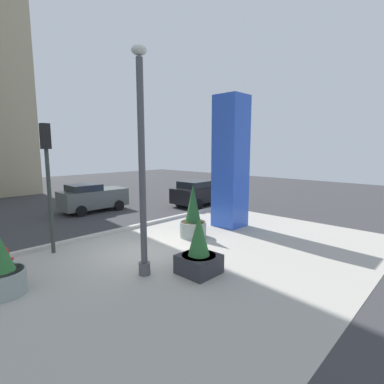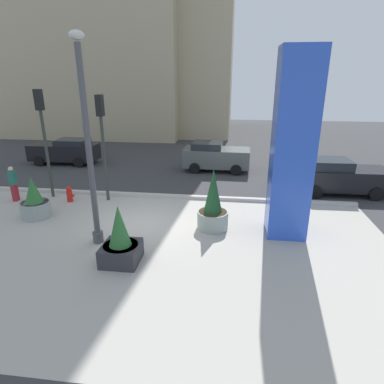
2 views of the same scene
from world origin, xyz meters
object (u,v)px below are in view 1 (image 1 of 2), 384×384
at_px(car_passing_lane, 92,197).
at_px(car_intersection, 201,192).
at_px(potted_plant_curbside, 1,272).
at_px(traffic_light_corner, 47,167).
at_px(potted_plant_near_left, 193,218).
at_px(potted_plant_by_pillar, 199,251).
at_px(lamp_post, 142,169).
at_px(fire_hydrant, 5,258).
at_px(art_pillar_blue, 231,162).

bearing_deg(car_passing_lane, car_intersection, -28.80).
bearing_deg(car_passing_lane, potted_plant_curbside, -130.38).
bearing_deg(traffic_light_corner, car_passing_lane, 51.18).
bearing_deg(potted_plant_near_left, potted_plant_by_pillar, -133.93).
relative_size(lamp_post, potted_plant_by_pillar, 3.54).
distance_m(potted_plant_by_pillar, car_intersection, 11.43).
distance_m(potted_plant_near_left, car_passing_lane, 8.29).
distance_m(potted_plant_near_left, fire_hydrant, 7.07).
xyz_separation_m(potted_plant_by_pillar, traffic_light_corner, (-2.43, 5.20, 2.51)).
bearing_deg(art_pillar_blue, potted_plant_by_pillar, -152.92).
distance_m(potted_plant_near_left, potted_plant_curbside, 7.30).
xyz_separation_m(lamp_post, potted_plant_by_pillar, (1.24, -1.16, -2.58)).
height_order(lamp_post, fire_hydrant, lamp_post).
distance_m(potted_plant_curbside, potted_plant_by_pillar, 5.48).
xyz_separation_m(lamp_post, art_pillar_blue, (6.57, 1.57, -0.08)).
height_order(potted_plant_by_pillar, car_intersection, potted_plant_by_pillar).
distance_m(lamp_post, potted_plant_by_pillar, 3.09).
bearing_deg(car_passing_lane, potted_plant_by_pillar, -101.63).
bearing_deg(car_passing_lane, fire_hydrant, -135.42).
bearing_deg(potted_plant_curbside, car_intersection, 19.51).
bearing_deg(art_pillar_blue, lamp_post, -166.56).
height_order(potted_plant_near_left, car_passing_lane, potted_plant_near_left).
bearing_deg(potted_plant_curbside, art_pillar_blue, -1.12).
bearing_deg(traffic_light_corner, potted_plant_curbside, -134.07).
distance_m(lamp_post, traffic_light_corner, 4.22).
bearing_deg(car_passing_lane, lamp_post, -109.57).
relative_size(lamp_post, potted_plant_curbside, 3.90).
relative_size(potted_plant_curbside, potted_plant_by_pillar, 0.91).
xyz_separation_m(potted_plant_near_left, potted_plant_curbside, (-7.30, 0.16, -0.24)).
relative_size(lamp_post, art_pillar_blue, 1.05).
distance_m(potted_plant_by_pillar, car_passing_lane, 11.28).
xyz_separation_m(art_pillar_blue, potted_plant_near_left, (-2.67, 0.04, -2.34)).
distance_m(lamp_post, art_pillar_blue, 6.76).
bearing_deg(traffic_light_corner, lamp_post, -73.65).
bearing_deg(potted_plant_near_left, potted_plant_curbside, 178.77).
bearing_deg(potted_plant_curbside, fire_hydrant, 73.87).
bearing_deg(lamp_post, potted_plant_by_pillar, -42.93).
height_order(potted_plant_curbside, traffic_light_corner, traffic_light_corner).
relative_size(car_passing_lane, car_intersection, 0.89).
distance_m(potted_plant_curbside, fire_hydrant, 1.93).
bearing_deg(fire_hydrant, art_pillar_blue, -12.16).
relative_size(potted_plant_curbside, fire_hydrant, 2.31).
bearing_deg(potted_plant_near_left, art_pillar_blue, -0.82).
bearing_deg(potted_plant_near_left, fire_hydrant, 163.58).
xyz_separation_m(lamp_post, potted_plant_curbside, (-3.39, 1.77, -2.66)).
height_order(art_pillar_blue, traffic_light_corner, art_pillar_blue).
height_order(lamp_post, potted_plant_curbside, lamp_post).
relative_size(lamp_post, fire_hydrant, 9.01).
bearing_deg(fire_hydrant, potted_plant_by_pillar, -49.21).
bearing_deg(traffic_light_corner, car_intersection, 12.29).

